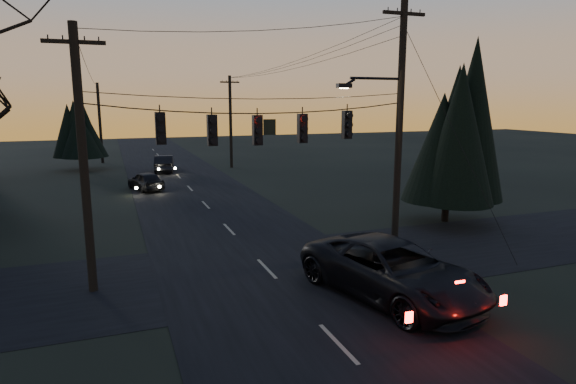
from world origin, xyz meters
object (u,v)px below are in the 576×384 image
object	(u,v)px
utility_pole_right	(394,253)
utility_pole_far_l	(103,163)
utility_pole_far_r	(232,167)
suv_near	(392,270)
sedan_oncoming_a	(146,181)
evergreen_right	(450,132)
sedan_oncoming_b	(164,164)
utility_pole_left	(94,291)

from	to	relation	value
utility_pole_right	utility_pole_far_l	distance (m)	37.79
utility_pole_far_r	utility_pole_far_l	bearing A→B (deg)	145.18
suv_near	sedan_oncoming_a	size ratio (longest dim) A/B	1.69
utility_pole_far_l	evergreen_right	xyz separation A→B (m)	(16.98, -32.23, 4.65)
sedan_oncoming_b	suv_near	bearing A→B (deg)	104.77
suv_near	sedan_oncoming_b	world-z (taller)	suv_near
utility_pole_right	utility_pole_far_r	distance (m)	28.00
utility_pole_far_r	evergreen_right	distance (m)	25.28
utility_pole_left	sedan_oncoming_b	world-z (taller)	utility_pole_left
evergreen_right	sedan_oncoming_a	size ratio (longest dim) A/B	2.12
evergreen_right	suv_near	world-z (taller)	evergreen_right
evergreen_right	sedan_oncoming_a	distance (m)	20.67
utility_pole_right	suv_near	xyz separation A→B (m)	(-2.58, -3.86, 0.90)
utility_pole_far_l	sedan_oncoming_a	world-z (taller)	utility_pole_far_l
utility_pole_left	evergreen_right	size ratio (longest dim) A/B	1.05
utility_pole_left	suv_near	world-z (taller)	utility_pole_left
utility_pole_right	utility_pole_far_r	size ratio (longest dim) A/B	1.18
sedan_oncoming_a	evergreen_right	bearing A→B (deg)	116.79
utility_pole_left	utility_pole_far_l	distance (m)	36.00
utility_pole_far_l	evergreen_right	world-z (taller)	evergreen_right
utility_pole_far_l	evergreen_right	bearing A→B (deg)	-62.22
utility_pole_far_r	sedan_oncoming_b	world-z (taller)	utility_pole_far_r
utility_pole_left	utility_pole_far_l	world-z (taller)	utility_pole_left
suv_near	utility_pole_far_l	bearing A→B (deg)	88.91
utility_pole_right	sedan_oncoming_b	size ratio (longest dim) A/B	2.27
utility_pole_right	sedan_oncoming_a	size ratio (longest dim) A/B	2.61
utility_pole_far_l	suv_near	world-z (taller)	utility_pole_far_l
utility_pole_far_r	evergreen_right	xyz separation A→B (m)	(5.48, -24.23, 4.65)
utility_pole_right	utility_pole_far_r	xyz separation A→B (m)	(0.00, 28.00, 0.00)
sedan_oncoming_a	suv_near	bearing A→B (deg)	88.09
utility_pole_right	sedan_oncoming_b	bearing A→B (deg)	103.03
evergreen_right	suv_near	xyz separation A→B (m)	(-8.05, -7.62, -3.76)
utility_pole_far_r	sedan_oncoming_a	bearing A→B (deg)	-131.71
utility_pole_left	sedan_oncoming_b	distance (m)	27.72
utility_pole_far_r	sedan_oncoming_b	size ratio (longest dim) A/B	1.93
utility_pole_far_r	utility_pole_far_l	size ratio (longest dim) A/B	1.06
utility_pole_left	utility_pole_far_r	world-z (taller)	same
utility_pole_left	suv_near	bearing A→B (deg)	-23.37
suv_near	sedan_oncoming_b	size ratio (longest dim) A/B	1.47
evergreen_right	sedan_oncoming_b	size ratio (longest dim) A/B	1.84
utility_pole_far_r	evergreen_right	bearing A→B (deg)	-77.26
utility_pole_right	utility_pole_far_r	bearing A→B (deg)	90.00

